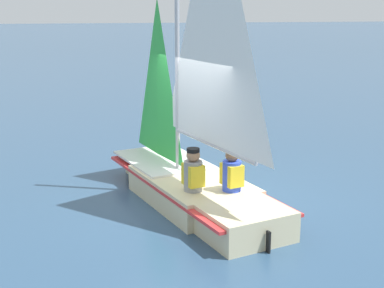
% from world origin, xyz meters
% --- Properties ---
extents(ground_plane, '(260.00, 260.00, 0.00)m').
position_xyz_m(ground_plane, '(0.00, 0.00, 0.00)').
color(ground_plane, '#2D4C6B').
extents(sailboat_main, '(4.58, 2.42, 5.41)m').
position_xyz_m(sailboat_main, '(-0.06, -0.02, 0.78)').
color(sailboat_main, beige).
rests_on(sailboat_main, ground_plane).
extents(sailor_helm, '(0.39, 0.36, 1.16)m').
position_xyz_m(sailor_helm, '(-0.68, 0.15, 0.63)').
color(sailor_helm, black).
rests_on(sailor_helm, ground_plane).
extents(sailor_crew, '(0.39, 0.36, 1.16)m').
position_xyz_m(sailor_crew, '(-0.83, -0.45, 0.63)').
color(sailor_crew, black).
rests_on(sailor_crew, ground_plane).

